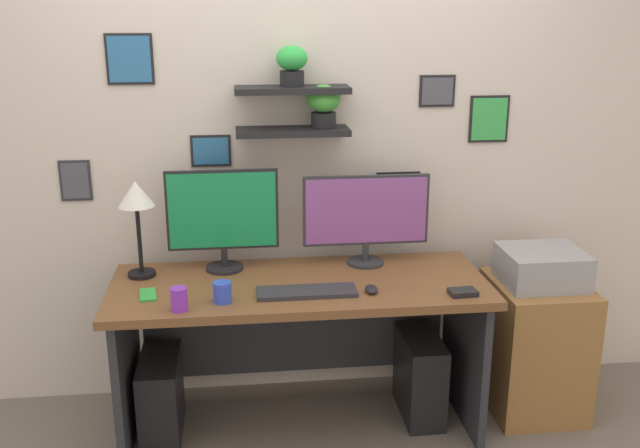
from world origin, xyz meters
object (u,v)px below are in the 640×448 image
at_px(desk, 299,318).
at_px(pen_cup, 179,299).
at_px(computer_tower_left, 161,397).
at_px(computer_mouse, 371,289).
at_px(computer_tower_right, 420,376).
at_px(monitor_left, 223,216).
at_px(keyboard, 307,292).
at_px(drawer_cabinet, 534,346).
at_px(printer, 542,267).
at_px(desk_lamp, 136,203).
at_px(scissors_tray, 463,292).
at_px(coffee_mug, 222,292).
at_px(monitor_right, 366,215).
at_px(cell_phone, 148,295).

relative_size(desk, pen_cup, 17.31).
height_order(desk, computer_tower_left, desk).
bearing_deg(computer_mouse, computer_tower_right, 34.00).
relative_size(monitor_left, keyboard, 1.20).
bearing_deg(drawer_cabinet, computer_tower_right, -179.66).
xyz_separation_m(printer, computer_tower_left, (-1.84, -0.04, -0.56)).
distance_m(desk, monitor_left, 0.61).
bearing_deg(monitor_left, drawer_cabinet, -6.55).
distance_m(desk_lamp, pen_cup, 0.56).
bearing_deg(monitor_left, scissors_tray, -23.38).
bearing_deg(printer, drawer_cabinet, -90.00).
height_order(desk, computer_tower_right, desk).
xyz_separation_m(drawer_cabinet, computer_tower_right, (-0.58, -0.00, -0.13)).
distance_m(monitor_left, keyboard, 0.57).
relative_size(computer_mouse, coffee_mug, 1.00).
bearing_deg(drawer_cabinet, monitor_left, 173.45).
relative_size(desk_lamp, pen_cup, 4.58).
bearing_deg(drawer_cabinet, computer_mouse, -167.04).
bearing_deg(monitor_right, monitor_left, -180.00).
bearing_deg(drawer_cabinet, computer_tower_left, -178.68).
xyz_separation_m(pen_cup, computer_tower_left, (-0.14, 0.26, -0.60)).
bearing_deg(computer_tower_left, drawer_cabinet, 1.32).
distance_m(computer_mouse, computer_tower_left, 1.13).
height_order(desk_lamp, computer_tower_left, desk_lamp).
relative_size(monitor_left, coffee_mug, 5.85).
bearing_deg(coffee_mug, desk_lamp, 136.86).
bearing_deg(drawer_cabinet, pen_cup, -170.00).
height_order(keyboard, computer_tower_left, keyboard).
bearing_deg(printer, scissors_tray, -150.20).
relative_size(printer, computer_tower_left, 0.95).
height_order(coffee_mug, computer_tower_right, coffee_mug).
bearing_deg(scissors_tray, drawer_cabinet, 29.80).
relative_size(desk_lamp, computer_tower_right, 1.09).
relative_size(monitor_right, keyboard, 1.39).
bearing_deg(computer_mouse, cell_phone, 175.70).
relative_size(pen_cup, computer_tower_right, 0.24).
bearing_deg(coffee_mug, computer_mouse, 2.77).
height_order(desk_lamp, cell_phone, desk_lamp).
height_order(keyboard, pen_cup, pen_cup).
distance_m(pen_cup, computer_tower_right, 1.30).
distance_m(monitor_left, desk_lamp, 0.40).
xyz_separation_m(computer_mouse, drawer_cabinet, (0.88, 0.20, -0.43)).
height_order(monitor_left, computer_tower_right, monitor_left).
height_order(keyboard, scissors_tray, scissors_tray).
xyz_separation_m(desk, monitor_left, (-0.34, 0.16, 0.47)).
relative_size(monitor_left, computer_tower_right, 1.26).
bearing_deg(cell_phone, pen_cup, -56.97).
relative_size(monitor_left, pen_cup, 5.27).
bearing_deg(pen_cup, computer_tower_left, 117.76).
bearing_deg(scissors_tray, printer, 29.80).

